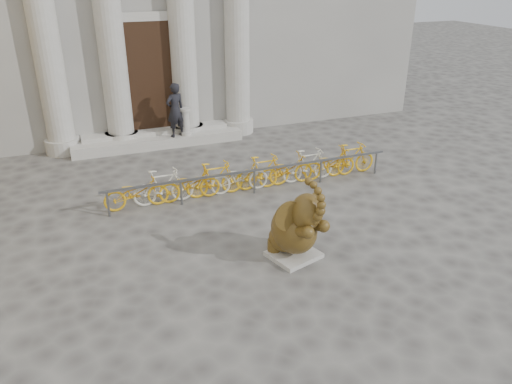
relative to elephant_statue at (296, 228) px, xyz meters
name	(u,v)px	position (x,y,z in m)	size (l,w,h in m)	color
ground	(250,289)	(-1.35, -0.76, -0.74)	(80.00, 80.00, 0.00)	#474442
entrance_steps	(158,140)	(-1.35, 8.64, -0.56)	(6.00, 1.20, 0.36)	#A8A59E
elephant_statue	(296,228)	(0.00, 0.00, 0.00)	(1.34, 1.60, 2.02)	#A8A59E
bike_rack	(251,174)	(0.38, 3.76, -0.24)	(8.43, 0.53, 1.00)	slate
pedestrian	(175,110)	(-0.73, 8.29, 0.57)	(0.69, 0.45, 1.90)	black
balustrade_post	(186,123)	(-0.37, 8.34, 0.07)	(0.40, 0.40, 0.97)	#A8A59E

